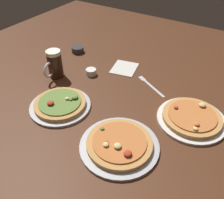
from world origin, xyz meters
TOP-DOWN VIEW (x-y plane):
  - ground_plane at (0.00, 0.00)m, footprint 2.40×2.40m
  - pizza_plate_near at (-0.19, -0.16)m, footprint 0.29×0.29m
  - pizza_plate_far at (0.37, 0.08)m, footprint 0.30×0.30m
  - pizza_plate_side at (0.17, -0.22)m, footprint 0.32×0.32m
  - beer_mug_dark at (-0.39, 0.03)m, footprint 0.08×0.14m
  - ramekin_sauce at (-0.47, 0.32)m, footprint 0.08×0.08m
  - ramekin_butter at (-0.24, 0.15)m, footprint 0.06×0.06m
  - napkin_folded at (-0.11, 0.31)m, footprint 0.17×0.18m
  - fork_left at (0.10, 0.23)m, footprint 0.20×0.12m

SIDE VIEW (x-z plane):
  - ground_plane at x=0.00m, z-range -0.03..0.00m
  - fork_left at x=0.10m, z-range 0.00..0.01m
  - napkin_folded at x=-0.11m, z-range 0.00..0.01m
  - pizza_plate_side at x=0.17m, z-range -0.01..0.04m
  - pizza_plate_far at x=0.37m, z-range -0.01..0.04m
  - pizza_plate_near at x=-0.19m, z-range -0.01..0.04m
  - ramekin_butter at x=-0.24m, z-range 0.00..0.03m
  - ramekin_sauce at x=-0.47m, z-range 0.00..0.04m
  - beer_mug_dark at x=-0.39m, z-range 0.00..0.15m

